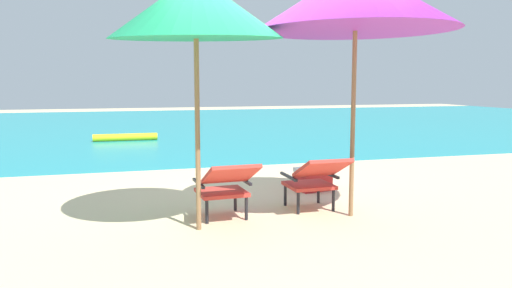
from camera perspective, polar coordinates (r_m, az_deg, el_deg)
name	(u,v)px	position (r m, az deg, el deg)	size (l,w,h in m)	color
ground_plane	(204,159)	(9.70, -5.99, -1.78)	(40.00, 40.00, 0.00)	beige
ocean_band	(164,125)	(17.64, -10.50, 2.17)	(40.00, 18.00, 0.01)	teal
swim_buoy	(125,137)	(13.10, -14.78, 0.77)	(0.18, 0.18, 1.60)	yellow
lounge_chair_left	(226,184)	(5.35, -3.50, -4.66)	(0.58, 0.90, 0.68)	red
lounge_chair_right	(315,178)	(5.75, 6.80, -3.87)	(0.56, 0.88, 0.68)	red
beach_umbrella_left	(196,7)	(5.00, -6.95, 15.36)	(2.26, 2.27, 2.56)	olive
cooler_box	(313,179)	(6.95, 6.60, -3.99)	(0.53, 0.42, 0.32)	red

